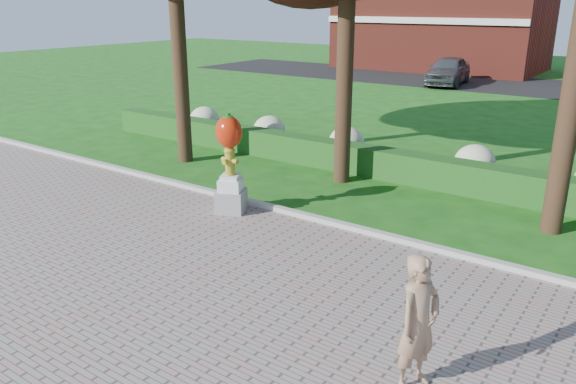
% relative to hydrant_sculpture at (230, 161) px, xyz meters
% --- Properties ---
extents(ground, '(100.00, 100.00, 0.00)m').
position_rel_hydrant_sculpture_xyz_m(ground, '(2.86, -2.37, -1.27)').
color(ground, '#195114').
rests_on(ground, ground).
extents(curb, '(40.00, 0.18, 0.15)m').
position_rel_hydrant_sculpture_xyz_m(curb, '(2.86, 0.63, -1.19)').
color(curb, '#ADADA5').
rests_on(curb, ground).
extents(lawn_hedge, '(24.00, 0.70, 0.80)m').
position_rel_hydrant_sculpture_xyz_m(lawn_hedge, '(2.86, 4.63, -0.87)').
color(lawn_hedge, '#134416').
rests_on(lawn_hedge, ground).
extents(hydrangea_row, '(20.10, 1.10, 0.99)m').
position_rel_hydrant_sculpture_xyz_m(hydrangea_row, '(3.43, 5.63, -0.72)').
color(hydrangea_row, '#BCBE91').
rests_on(hydrangea_row, ground).
extents(street, '(50.00, 8.00, 0.02)m').
position_rel_hydrant_sculpture_xyz_m(street, '(2.86, 25.63, -1.26)').
color(street, black).
rests_on(street, ground).
extents(building_left, '(14.00, 8.00, 7.00)m').
position_rel_hydrant_sculpture_xyz_m(building_left, '(-7.14, 31.63, 2.23)').
color(building_left, maroon).
rests_on(building_left, ground).
extents(hydrant_sculpture, '(0.83, 0.83, 2.32)m').
position_rel_hydrant_sculpture_xyz_m(hydrant_sculpture, '(0.00, 0.00, 0.00)').
color(hydrant_sculpture, gray).
rests_on(hydrant_sculpture, walkway).
extents(woman, '(0.60, 0.76, 1.81)m').
position_rel_hydrant_sculpture_xyz_m(woman, '(6.03, -3.44, -0.33)').
color(woman, '#A07B5B').
rests_on(woman, walkway).
extents(parked_car, '(2.55, 5.05, 1.65)m').
position_rel_hydrant_sculpture_xyz_m(parked_car, '(-3.49, 23.55, -0.42)').
color(parked_car, '#3F4247').
rests_on(parked_car, street).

